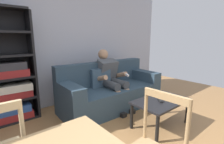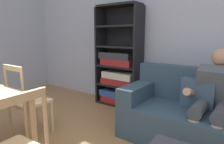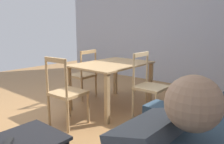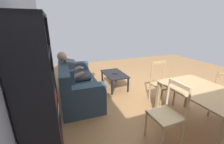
{
  "view_description": "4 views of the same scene",
  "coord_description": "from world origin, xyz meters",
  "px_view_note": "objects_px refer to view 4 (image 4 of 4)",
  "views": [
    {
      "loc": [
        -1.03,
        -0.34,
        1.39
      ],
      "look_at": [
        0.95,
        2.06,
        0.74
      ],
      "focal_mm": 25.99,
      "sensor_mm": 36.0,
      "label": 1
    },
    {
      "loc": [
        1.24,
        -0.27,
        1.32
      ],
      "look_at": [
        -0.05,
        1.54,
        0.9
      ],
      "focal_mm": 30.81,
      "sensor_mm": 36.0,
      "label": 2
    },
    {
      "loc": [
        1.75,
        2.64,
        1.33
      ],
      "look_at": [
        -1.05,
        0.32,
        0.6
      ],
      "focal_mm": 35.32,
      "sensor_mm": 36.0,
      "label": 3
    },
    {
      "loc": [
        -2.44,
        2.48,
        1.77
      ],
      "look_at": [
        -0.05,
        1.54,
        0.9
      ],
      "focal_mm": 22.82,
      "sensor_mm": 36.0,
      "label": 4
    }
  ],
  "objects_px": {
    "tv_remote": "(115,73)",
    "bookshelf": "(42,113)",
    "dining_chair_near_wall": "(167,115)",
    "couch": "(76,84)",
    "dining_table": "(203,96)",
    "person_lounging": "(75,74)",
    "dining_chair_facing_couch": "(162,84)",
    "coffee_table": "(114,75)"
  },
  "relations": [
    {
      "from": "tv_remote",
      "to": "bookshelf",
      "type": "distance_m",
      "value": 2.51
    },
    {
      "from": "bookshelf",
      "to": "dining_chair_near_wall",
      "type": "height_order",
      "value": "bookshelf"
    },
    {
      "from": "couch",
      "to": "dining_table",
      "type": "bearing_deg",
      "value": -137.93
    },
    {
      "from": "couch",
      "to": "bookshelf",
      "type": "bearing_deg",
      "value": 159.99
    },
    {
      "from": "couch",
      "to": "dining_chair_near_wall",
      "type": "relative_size",
      "value": 2.14
    },
    {
      "from": "dining_chair_near_wall",
      "to": "person_lounging",
      "type": "bearing_deg",
      "value": 28.37
    },
    {
      "from": "bookshelf",
      "to": "dining_chair_facing_couch",
      "type": "distance_m",
      "value": 2.52
    },
    {
      "from": "bookshelf",
      "to": "dining_table",
      "type": "xyz_separation_m",
      "value": [
        -0.31,
        -2.42,
        -0.09
      ]
    },
    {
      "from": "person_lounging",
      "to": "dining_table",
      "type": "relative_size",
      "value": 0.91
    },
    {
      "from": "coffee_table",
      "to": "bookshelf",
      "type": "distance_m",
      "value": 2.53
    },
    {
      "from": "person_lounging",
      "to": "dining_table",
      "type": "distance_m",
      "value": 2.71
    },
    {
      "from": "person_lounging",
      "to": "dining_table",
      "type": "bearing_deg",
      "value": -138.04
    },
    {
      "from": "bookshelf",
      "to": "dining_chair_near_wall",
      "type": "relative_size",
      "value": 1.93
    },
    {
      "from": "coffee_table",
      "to": "couch",
      "type": "bearing_deg",
      "value": 97.53
    },
    {
      "from": "couch",
      "to": "dining_table",
      "type": "height_order",
      "value": "couch"
    },
    {
      "from": "couch",
      "to": "dining_chair_facing_couch",
      "type": "bearing_deg",
      "value": -119.53
    },
    {
      "from": "tv_remote",
      "to": "dining_table",
      "type": "bearing_deg",
      "value": 59.75
    },
    {
      "from": "couch",
      "to": "coffee_table",
      "type": "xyz_separation_m",
      "value": [
        0.15,
        -1.1,
        0.04
      ]
    },
    {
      "from": "tv_remote",
      "to": "bookshelf",
      "type": "height_order",
      "value": "bookshelf"
    },
    {
      "from": "person_lounging",
      "to": "tv_remote",
      "type": "distance_m",
      "value": 1.14
    },
    {
      "from": "dining_chair_near_wall",
      "to": "dining_chair_facing_couch",
      "type": "distance_m",
      "value": 1.21
    },
    {
      "from": "dining_chair_near_wall",
      "to": "dining_chair_facing_couch",
      "type": "bearing_deg",
      "value": -36.49
    },
    {
      "from": "tv_remote",
      "to": "dining_chair_near_wall",
      "type": "height_order",
      "value": "dining_chair_near_wall"
    },
    {
      "from": "bookshelf",
      "to": "tv_remote",
      "type": "bearing_deg",
      "value": -43.86
    },
    {
      "from": "couch",
      "to": "coffee_table",
      "type": "height_order",
      "value": "couch"
    },
    {
      "from": "dining_table",
      "to": "couch",
      "type": "bearing_deg",
      "value": 42.07
    },
    {
      "from": "dining_chair_near_wall",
      "to": "tv_remote",
      "type": "bearing_deg",
      "value": -0.91
    },
    {
      "from": "dining_table",
      "to": "dining_chair_near_wall",
      "type": "distance_m",
      "value": 0.74
    },
    {
      "from": "person_lounging",
      "to": "dining_chair_facing_couch",
      "type": "relative_size",
      "value": 1.22
    },
    {
      "from": "bookshelf",
      "to": "dining_chair_near_wall",
      "type": "xyz_separation_m",
      "value": [
        -0.31,
        -1.69,
        -0.26
      ]
    },
    {
      "from": "couch",
      "to": "person_lounging",
      "type": "distance_m",
      "value": 0.27
    },
    {
      "from": "dining_table",
      "to": "bookshelf",
      "type": "bearing_deg",
      "value": 82.67
    },
    {
      "from": "dining_table",
      "to": "dining_chair_facing_couch",
      "type": "relative_size",
      "value": 1.34
    },
    {
      "from": "dining_table",
      "to": "dining_chair_near_wall",
      "type": "bearing_deg",
      "value": 89.99
    },
    {
      "from": "person_lounging",
      "to": "dining_chair_facing_couch",
      "type": "bearing_deg",
      "value": -119.83
    },
    {
      "from": "dining_chair_near_wall",
      "to": "bookshelf",
      "type": "bearing_deg",
      "value": 79.6
    },
    {
      "from": "couch",
      "to": "coffee_table",
      "type": "distance_m",
      "value": 1.11
    },
    {
      "from": "dining_chair_facing_couch",
      "to": "dining_table",
      "type": "bearing_deg",
      "value": -179.91
    },
    {
      "from": "tv_remote",
      "to": "dining_table",
      "type": "distance_m",
      "value": 2.22
    },
    {
      "from": "bookshelf",
      "to": "dining_chair_near_wall",
      "type": "distance_m",
      "value": 1.74
    },
    {
      "from": "couch",
      "to": "person_lounging",
      "type": "bearing_deg",
      "value": 28.09
    },
    {
      "from": "person_lounging",
      "to": "dining_chair_facing_couch",
      "type": "distance_m",
      "value": 2.09
    }
  ]
}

